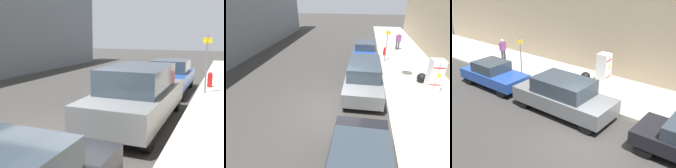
{
  "view_description": "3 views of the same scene",
  "coord_description": "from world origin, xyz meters",
  "views": [
    {
      "loc": [
        -3.69,
        5.72,
        2.67
      ],
      "look_at": [
        -0.73,
        -1.47,
        1.26
      ],
      "focal_mm": 45.0,
      "sensor_mm": 36.0,
      "label": 1
    },
    {
      "loc": [
        -1.17,
        6.91,
        5.1
      ],
      "look_at": [
        -0.18,
        0.21,
        1.47
      ],
      "focal_mm": 28.0,
      "sensor_mm": 36.0,
      "label": 2
    },
    {
      "loc": [
        7.89,
        5.26,
        6.48
      ],
      "look_at": [
        -1.85,
        -2.46,
        1.18
      ],
      "focal_mm": 45.0,
      "sensor_mm": 36.0,
      "label": 3
    }
  ],
  "objects": [
    {
      "name": "fire_hydrant",
      "position": [
        -3.0,
        -8.02,
        0.54
      ],
      "size": [
        0.22,
        0.22,
        0.71
      ],
      "color": "red",
      "rests_on": "sidewalk_slab"
    },
    {
      "name": "parked_suv_gray",
      "position": [
        -1.3,
        -2.04,
        0.89
      ],
      "size": [
        1.94,
        4.89,
        1.73
      ],
      "color": "slate",
      "rests_on": "ground"
    },
    {
      "name": "ground_plane",
      "position": [
        0.0,
        0.0,
        0.0
      ],
      "size": [
        80.0,
        80.0,
        0.0
      ],
      "primitive_type": "plane",
      "color": "#383533"
    },
    {
      "name": "street_sign_post",
      "position": [
        -2.9,
        -6.53,
        1.53
      ],
      "size": [
        0.36,
        0.07,
        2.4
      ],
      "color": "slate",
      "rests_on": "sidewalk_slab"
    },
    {
      "name": "parked_hatchback_blue",
      "position": [
        -1.3,
        -7.14,
        0.75
      ],
      "size": [
        1.76,
        4.11,
        1.46
      ],
      "color": "#23479E",
      "rests_on": "ground"
    }
  ]
}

